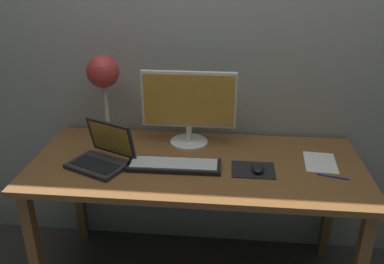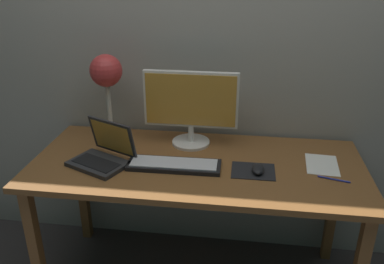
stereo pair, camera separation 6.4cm
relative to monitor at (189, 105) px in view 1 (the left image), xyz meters
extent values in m
cube|color=#9E998E|center=(0.06, 0.20, 0.34)|extent=(4.80, 0.06, 2.60)
cube|color=brown|center=(0.06, -0.20, -0.23)|extent=(1.60, 0.70, 0.03)
cube|color=brown|center=(-0.68, -0.49, -0.60)|extent=(0.05, 0.05, 0.71)
cube|color=brown|center=(-0.68, 0.09, -0.60)|extent=(0.05, 0.05, 0.71)
cube|color=brown|center=(0.80, 0.09, -0.60)|extent=(0.05, 0.05, 0.71)
cylinder|color=silver|center=(0.00, 0.00, -0.21)|extent=(0.20, 0.20, 0.01)
cylinder|color=silver|center=(0.00, 0.00, -0.16)|extent=(0.03, 0.03, 0.09)
cube|color=silver|center=(0.00, 0.00, 0.03)|extent=(0.48, 0.03, 0.29)
cube|color=gold|center=(0.00, -0.02, 0.03)|extent=(0.46, 0.00, 0.27)
cube|color=black|center=(-0.04, -0.27, -0.21)|extent=(0.44, 0.15, 0.02)
cube|color=silver|center=(-0.04, -0.27, -0.20)|extent=(0.41, 0.12, 0.01)
cube|color=#28282B|center=(-0.40, -0.30, -0.21)|extent=(0.32, 0.28, 0.02)
cube|color=black|center=(-0.41, -0.31, -0.20)|extent=(0.25, 0.18, 0.00)
cube|color=#28282B|center=(-0.36, -0.20, -0.11)|extent=(0.26, 0.15, 0.18)
cube|color=gold|center=(-0.36, -0.20, -0.11)|extent=(0.23, 0.14, 0.15)
cylinder|color=beige|center=(-0.44, 0.01, -0.21)|extent=(0.17, 0.17, 0.01)
cylinder|color=silver|center=(-0.44, 0.01, -0.04)|extent=(0.02, 0.02, 0.33)
sphere|color=#BF3333|center=(-0.44, 0.01, 0.16)|extent=(0.17, 0.17, 0.17)
sphere|color=#FFEAB2|center=(-0.44, 0.00, 0.12)|extent=(0.06, 0.06, 0.06)
cube|color=black|center=(0.33, -0.26, -0.22)|extent=(0.20, 0.16, 0.00)
ellipsoid|color=black|center=(0.35, -0.27, -0.20)|extent=(0.06, 0.10, 0.03)
cube|color=white|center=(0.65, -0.15, -0.22)|extent=(0.16, 0.22, 0.00)
cylinder|color=#2633A5|center=(0.68, -0.29, -0.21)|extent=(0.14, 0.05, 0.01)
camera|label=1|loc=(0.20, -1.92, 0.70)|focal=37.69mm
camera|label=2|loc=(0.27, -1.91, 0.70)|focal=37.69mm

